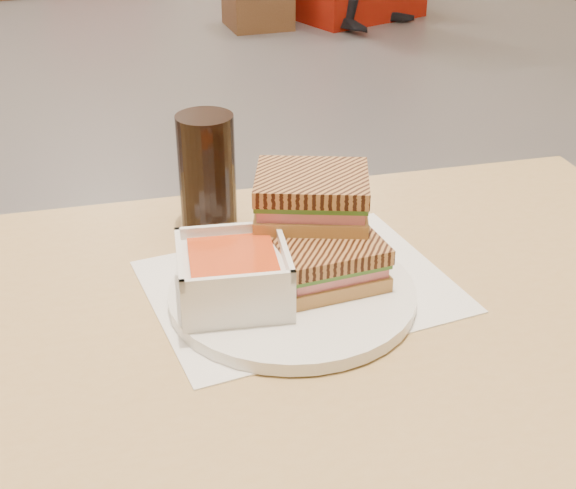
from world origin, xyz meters
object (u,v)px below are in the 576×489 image
object	(u,v)px
main_table	(249,403)
panini_lower	(328,261)
plate	(292,294)
cola_glass	(207,174)
soup_bowl	(233,277)

from	to	relation	value
main_table	panini_lower	xyz separation A→B (m)	(0.11, 0.03, 0.16)
main_table	plate	size ratio (longest dim) A/B	4.44
panini_lower	cola_glass	bearing A→B (deg)	111.79
cola_glass	panini_lower	bearing A→B (deg)	-68.21
cola_glass	main_table	bearing A→B (deg)	-96.29
plate	panini_lower	world-z (taller)	panini_lower
soup_bowl	cola_glass	xyz separation A→B (m)	(0.03, 0.21, 0.04)
main_table	soup_bowl	world-z (taller)	soup_bowl
main_table	panini_lower	size ratio (longest dim) A/B	10.59
main_table	plate	xyz separation A→B (m)	(0.06, 0.03, 0.12)
panini_lower	cola_glass	size ratio (longest dim) A/B	0.75
panini_lower	main_table	bearing A→B (deg)	-166.09
soup_bowl	main_table	bearing A→B (deg)	-81.48
main_table	panini_lower	world-z (taller)	panini_lower
main_table	soup_bowl	bearing A→B (deg)	98.52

